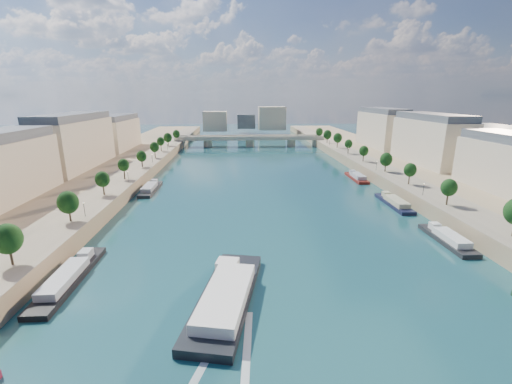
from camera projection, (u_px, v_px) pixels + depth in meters
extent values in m
plane|color=#0E2F3D|center=(264.00, 199.00, 128.35)|extent=(700.00, 700.00, 0.00)
cube|color=#9E8460|center=(66.00, 196.00, 123.75)|extent=(44.00, 520.00, 5.00)
cube|color=#9E8460|center=(450.00, 190.00, 131.60)|extent=(44.00, 520.00, 5.00)
cube|color=gray|center=(108.00, 189.00, 123.87)|extent=(14.00, 520.00, 0.10)
cube|color=gray|center=(413.00, 184.00, 130.09)|extent=(14.00, 520.00, 0.10)
cylinder|color=#382B1E|center=(11.00, 256.00, 67.75)|extent=(0.50, 0.50, 3.82)
ellipsoid|color=black|center=(8.00, 239.00, 66.78)|extent=(4.80, 4.80, 5.52)
cylinder|color=#382B1E|center=(68.00, 215.00, 90.81)|extent=(0.50, 0.50, 3.82)
ellipsoid|color=black|center=(66.00, 202.00, 89.83)|extent=(4.80, 4.80, 5.52)
cylinder|color=#382B1E|center=(102.00, 191.00, 113.86)|extent=(0.50, 0.50, 3.82)
ellipsoid|color=black|center=(101.00, 181.00, 112.89)|extent=(4.80, 4.80, 5.52)
cylinder|color=#382B1E|center=(125.00, 175.00, 136.92)|extent=(0.50, 0.50, 3.82)
ellipsoid|color=black|center=(124.00, 166.00, 135.94)|extent=(4.80, 4.80, 5.52)
cylinder|color=#382B1E|center=(141.00, 163.00, 159.97)|extent=(0.50, 0.50, 3.82)
ellipsoid|color=black|center=(140.00, 156.00, 159.00)|extent=(4.80, 4.80, 5.52)
cylinder|color=#382B1E|center=(153.00, 155.00, 183.03)|extent=(0.50, 0.50, 3.82)
ellipsoid|color=black|center=(152.00, 148.00, 182.05)|extent=(4.80, 4.80, 5.52)
cylinder|color=#382B1E|center=(162.00, 148.00, 206.09)|extent=(0.50, 0.50, 3.82)
ellipsoid|color=black|center=(162.00, 142.00, 205.11)|extent=(4.80, 4.80, 5.52)
cylinder|color=#382B1E|center=(170.00, 143.00, 229.14)|extent=(0.50, 0.50, 3.82)
ellipsoid|color=black|center=(169.00, 138.00, 228.16)|extent=(4.80, 4.80, 5.52)
cylinder|color=#382B1E|center=(176.00, 139.00, 252.20)|extent=(0.50, 0.50, 3.82)
ellipsoid|color=black|center=(175.00, 134.00, 251.22)|extent=(4.80, 4.80, 5.52)
cylinder|color=#382B1E|center=(511.00, 229.00, 81.44)|extent=(0.50, 0.50, 3.82)
cylinder|color=#382B1E|center=(450.00, 200.00, 104.49)|extent=(0.50, 0.50, 3.82)
ellipsoid|color=black|center=(452.00, 188.00, 103.52)|extent=(4.80, 4.80, 5.52)
cylinder|color=#382B1E|center=(412.00, 181.00, 127.55)|extent=(0.50, 0.50, 3.82)
ellipsoid|color=black|center=(413.00, 171.00, 126.57)|extent=(4.80, 4.80, 5.52)
cylinder|color=#382B1E|center=(385.00, 168.00, 150.60)|extent=(0.50, 0.50, 3.82)
ellipsoid|color=black|center=(385.00, 160.00, 149.63)|extent=(4.80, 4.80, 5.52)
cylinder|color=#382B1E|center=(365.00, 158.00, 173.66)|extent=(0.50, 0.50, 3.82)
ellipsoid|color=black|center=(365.00, 151.00, 172.68)|extent=(4.80, 4.80, 5.52)
cylinder|color=#382B1E|center=(350.00, 151.00, 196.72)|extent=(0.50, 0.50, 3.82)
ellipsoid|color=black|center=(350.00, 144.00, 195.74)|extent=(4.80, 4.80, 5.52)
cylinder|color=#382B1E|center=(338.00, 145.00, 219.77)|extent=(0.50, 0.50, 3.82)
ellipsoid|color=black|center=(338.00, 139.00, 218.79)|extent=(4.80, 4.80, 5.52)
cylinder|color=#382B1E|center=(328.00, 140.00, 242.83)|extent=(0.50, 0.50, 3.82)
ellipsoid|color=black|center=(328.00, 135.00, 241.85)|extent=(4.80, 4.80, 5.52)
cylinder|color=#382B1E|center=(320.00, 136.00, 265.88)|extent=(0.50, 0.50, 3.82)
ellipsoid|color=black|center=(320.00, 132.00, 264.90)|extent=(4.80, 4.80, 5.52)
cylinder|color=black|center=(84.00, 210.00, 94.76)|extent=(0.14, 0.14, 4.00)
sphere|color=#FFE5B2|center=(83.00, 203.00, 94.19)|extent=(0.36, 0.36, 0.36)
cylinder|color=black|center=(128.00, 177.00, 133.19)|extent=(0.14, 0.14, 4.00)
sphere|color=#FFE5B2|center=(128.00, 172.00, 132.62)|extent=(0.36, 0.36, 0.36)
cylinder|color=black|center=(152.00, 159.00, 171.62)|extent=(0.14, 0.14, 4.00)
sphere|color=#FFE5B2|center=(152.00, 154.00, 171.04)|extent=(0.36, 0.36, 0.36)
cylinder|color=black|center=(168.00, 147.00, 210.04)|extent=(0.14, 0.14, 4.00)
sphere|color=#FFE5B2|center=(167.00, 144.00, 209.47)|extent=(0.36, 0.36, 0.36)
cylinder|color=black|center=(423.00, 190.00, 114.90)|extent=(0.14, 0.14, 4.00)
sphere|color=#FFE5B2|center=(424.00, 184.00, 114.33)|extent=(0.36, 0.36, 0.36)
cylinder|color=black|center=(376.00, 166.00, 153.33)|extent=(0.14, 0.14, 4.00)
sphere|color=#FFE5B2|center=(377.00, 162.00, 152.75)|extent=(0.36, 0.36, 0.36)
cylinder|color=black|center=(348.00, 152.00, 191.75)|extent=(0.14, 0.14, 4.00)
sphere|color=#FFE5B2|center=(349.00, 148.00, 191.18)|extent=(0.36, 0.36, 0.36)
cylinder|color=black|center=(329.00, 143.00, 230.18)|extent=(0.14, 0.14, 4.00)
sphere|color=#FFE5B2|center=(330.00, 139.00, 229.61)|extent=(0.36, 0.36, 0.36)
cube|color=beige|center=(75.00, 146.00, 159.02)|extent=(16.00, 52.00, 20.00)
cube|color=#474C54|center=(72.00, 120.00, 155.86)|extent=(14.72, 50.44, 3.20)
cube|color=beige|center=(117.00, 133.00, 214.73)|extent=(16.00, 52.00, 20.00)
cube|color=#474C54|center=(115.00, 114.00, 211.57)|extent=(14.72, 50.44, 3.20)
cube|color=beige|center=(430.00, 143.00, 168.29)|extent=(16.00, 52.00, 20.00)
cube|color=#474C54|center=(433.00, 119.00, 165.13)|extent=(14.72, 50.44, 3.20)
cube|color=beige|center=(381.00, 131.00, 224.01)|extent=(16.00, 52.00, 20.00)
cube|color=#474C54|center=(383.00, 113.00, 220.85)|extent=(14.72, 50.44, 3.20)
cube|color=beige|center=(215.00, 121.00, 324.64)|extent=(22.00, 18.00, 18.00)
cube|color=beige|center=(272.00, 118.00, 336.70)|extent=(26.00, 20.00, 22.00)
cube|color=#474C54|center=(246.00, 121.00, 350.83)|extent=(18.00, 16.00, 14.00)
cube|color=#C1B79E|center=(250.00, 138.00, 260.35)|extent=(112.00, 11.00, 2.20)
cube|color=#C1B79E|center=(250.00, 137.00, 255.14)|extent=(112.00, 0.80, 0.90)
cube|color=#C1B79E|center=(249.00, 135.00, 264.75)|extent=(112.00, 0.80, 0.90)
cylinder|color=#C1B79E|center=(208.00, 143.00, 259.62)|extent=(6.40, 6.40, 5.00)
cylinder|color=#C1B79E|center=(250.00, 143.00, 261.36)|extent=(6.40, 6.40, 5.00)
cylinder|color=#C1B79E|center=(291.00, 143.00, 263.11)|extent=(6.40, 6.40, 5.00)
cube|color=#C1B79E|center=(181.00, 144.00, 258.53)|extent=(6.00, 12.00, 5.00)
cube|color=#C1B79E|center=(317.00, 143.00, 264.20)|extent=(6.00, 12.00, 5.00)
cube|color=black|center=(226.00, 298.00, 64.98)|extent=(15.22, 33.05, 2.28)
cube|color=white|center=(226.00, 295.00, 61.94)|extent=(11.41, 21.79, 2.05)
cube|color=white|center=(227.00, 264.00, 73.61)|extent=(5.22, 4.65, 1.80)
cube|color=silver|center=(201.00, 370.00, 48.61)|extent=(9.34, 25.05, 0.04)
cube|color=silver|center=(246.00, 368.00, 48.96)|extent=(3.19, 26.02, 0.04)
cube|color=black|center=(70.00, 279.00, 71.97)|extent=(5.00, 27.60, 1.80)
cube|color=#B1B6BD|center=(64.00, 277.00, 69.38)|extent=(4.10, 15.18, 1.60)
cube|color=#B1B6BD|center=(86.00, 254.00, 79.43)|extent=(2.50, 3.31, 1.80)
cube|color=#232325|center=(151.00, 190.00, 140.02)|extent=(5.00, 23.01, 1.80)
cube|color=#94959C|center=(149.00, 187.00, 137.78)|extent=(4.10, 12.66, 1.60)
cube|color=#94959C|center=(154.00, 182.00, 146.16)|extent=(2.50, 2.76, 1.80)
cube|color=black|center=(447.00, 241.00, 91.00)|extent=(5.00, 20.60, 1.80)
cube|color=white|center=(452.00, 237.00, 88.96)|extent=(4.10, 11.33, 1.60)
cube|color=white|center=(435.00, 226.00, 96.45)|extent=(2.50, 2.47, 1.80)
cube|color=#161932|center=(394.00, 204.00, 121.55)|extent=(5.00, 22.72, 1.80)
cube|color=#C3BE92|center=(397.00, 201.00, 119.35)|extent=(4.10, 12.49, 1.60)
cube|color=#C3BE92|center=(386.00, 194.00, 127.61)|extent=(2.50, 2.73, 1.80)
cube|color=maroon|center=(356.00, 179.00, 159.15)|extent=(5.00, 20.53, 1.80)
cube|color=#AFB3BB|center=(358.00, 176.00, 157.11)|extent=(4.10, 11.29, 1.60)
cube|color=#AFB3BB|center=(352.00, 172.00, 164.58)|extent=(2.50, 2.46, 1.80)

